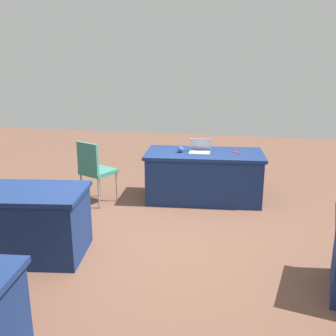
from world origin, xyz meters
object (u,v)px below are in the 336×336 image
(table_mid_left, at_px, (17,223))
(laptop_silver, at_px, (200,150))
(table_foreground, at_px, (204,176))
(scissors_red, at_px, (237,152))
(chair_tucked_left, at_px, (95,168))
(yarn_ball, at_px, (181,149))

(table_mid_left, bearing_deg, laptop_silver, -128.51)
(table_foreground, height_order, scissors_red, scissors_red)
(table_foreground, relative_size, table_mid_left, 1.15)
(table_foreground, relative_size, chair_tucked_left, 1.93)
(chair_tucked_left, xyz_separation_m, laptop_silver, (-1.53, -0.52, 0.23))
(yarn_ball, bearing_deg, laptop_silver, -169.80)
(chair_tucked_left, relative_size, yarn_ball, 10.19)
(table_mid_left, xyz_separation_m, chair_tucked_left, (-0.24, -1.70, 0.19))
(yarn_ball, bearing_deg, table_foreground, -167.03)
(table_mid_left, xyz_separation_m, scissors_red, (-2.33, -2.33, 0.38))
(laptop_silver, height_order, scissors_red, laptop_silver)
(table_foreground, xyz_separation_m, laptop_silver, (0.07, 0.03, 0.42))
(chair_tucked_left, bearing_deg, laptop_silver, 43.54)
(table_foreground, height_order, yarn_ball, yarn_ball)
(laptop_silver, bearing_deg, yarn_ball, 7.72)
(yarn_ball, height_order, scissors_red, yarn_ball)
(chair_tucked_left, bearing_deg, scissors_red, 41.41)
(chair_tucked_left, distance_m, scissors_red, 2.20)
(table_foreground, height_order, laptop_silver, laptop_silver)
(table_mid_left, height_order, chair_tucked_left, chair_tucked_left)
(laptop_silver, xyz_separation_m, yarn_ball, (0.29, 0.05, 0.01))
(table_foreground, distance_m, table_mid_left, 2.91)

